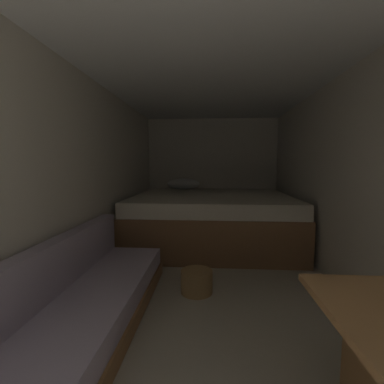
{
  "coord_description": "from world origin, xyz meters",
  "views": [
    {
      "loc": [
        -0.01,
        -0.3,
        1.17
      ],
      "look_at": [
        -0.23,
        2.7,
        0.86
      ],
      "focal_mm": 25.04,
      "sensor_mm": 36.0,
      "label": 1
    }
  ],
  "objects": [
    {
      "name": "wall_left",
      "position": [
        -1.21,
        2.15,
        1.01
      ],
      "size": [
        0.05,
        5.14,
        2.01
      ],
      "primitive_type": "cube",
      "color": "beige",
      "rests_on": "ground"
    },
    {
      "name": "wicker_basket",
      "position": [
        -0.14,
        2.06,
        0.1
      ],
      "size": [
        0.29,
        0.29,
        0.21
      ],
      "color": "olive",
      "rests_on": "ground"
    },
    {
      "name": "ground_plane",
      "position": [
        0.0,
        2.15,
        0.0
      ],
      "size": [
        7.14,
        7.14,
        0.0
      ],
      "primitive_type": "plane",
      "color": "#A39984"
    },
    {
      "name": "ceiling_slab",
      "position": [
        0.0,
        2.15,
        2.04
      ],
      "size": [
        2.48,
        5.14,
        0.05
      ],
      "primitive_type": "cube",
      "color": "white",
      "rests_on": "wall_left"
    },
    {
      "name": "sofa_left",
      "position": [
        -0.9,
        1.27,
        0.2
      ],
      "size": [
        0.64,
        2.4,
        0.64
      ],
      "color": "olive",
      "rests_on": "ground"
    },
    {
      "name": "wall_right",
      "position": [
        1.21,
        2.15,
        1.01
      ],
      "size": [
        0.05,
        5.14,
        2.01
      ],
      "primitive_type": "cube",
      "color": "beige",
      "rests_on": "ground"
    },
    {
      "name": "bed",
      "position": [
        -0.01,
        3.67,
        0.37
      ],
      "size": [
        2.26,
        2.03,
        0.92
      ],
      "color": "brown",
      "rests_on": "ground"
    },
    {
      "name": "wall_back",
      "position": [
        0.0,
        4.75,
        1.01
      ],
      "size": [
        2.48,
        0.05,
        2.01
      ],
      "primitive_type": "cube",
      "color": "beige",
      "rests_on": "ground"
    }
  ]
}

